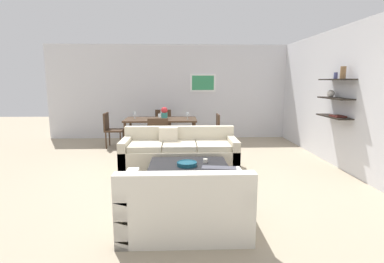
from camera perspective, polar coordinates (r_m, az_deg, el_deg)
The scene contains 18 objects.
ground_plane at distance 5.45m, azimuth -1.43°, elevation -8.16°, with size 18.00×18.00×0.00m, color tan.
back_wall_unit at distance 8.73m, azimuth 0.24°, elevation 7.60°, with size 8.40×0.09×2.70m.
right_wall_shelf_unit at distance 6.56m, azimuth 26.06°, elevation 5.92°, with size 0.34×8.20×2.70m.
sofa_beige at distance 5.69m, azimuth -2.44°, elevation -4.33°, with size 2.17×0.90×0.78m.
loveseat_white at distance 3.42m, azimuth -1.29°, elevation -14.06°, with size 1.41×0.90×0.78m.
coffee_table at distance 4.68m, azimuth -0.68°, elevation -8.76°, with size 1.23×1.04×0.38m.
decorative_bowl at distance 4.59m, azimuth -0.99°, elevation -6.21°, with size 0.31×0.31×0.06m.
candle_jar at distance 4.77m, azimuth 2.58°, elevation -5.64°, with size 0.07×0.07×0.06m, color silver.
dining_table at distance 7.39m, azimuth -6.02°, elevation 1.91°, with size 1.76×0.90×0.75m.
dining_chair_foot at distance 6.57m, azimuth -6.49°, elevation -0.60°, with size 0.44×0.44×0.88m.
dining_chair_head at distance 8.26m, azimuth -5.60°, elevation 1.53°, with size 0.44×0.44×0.88m.
dining_chair_left_far at distance 7.80m, azimuth -15.35°, elevation 0.75°, with size 0.44×0.44×0.88m.
dining_chair_right_near at distance 7.24m, azimuth 4.10°, elevation 0.39°, with size 0.44×0.44×0.88m.
wine_glass_right_near at distance 7.24m, azimuth -0.88°, elevation 3.37°, with size 0.08×0.08×0.17m.
wine_glass_left_far at distance 7.55m, azimuth -10.99°, elevation 3.41°, with size 0.07×0.07×0.17m.
wine_glass_foot at distance 6.98m, azimuth -6.26°, elevation 3.03°, with size 0.07×0.07×0.17m.
wine_glass_head at distance 7.75m, azimuth -5.85°, elevation 3.71°, with size 0.07×0.07×0.17m.
centerpiece_vase at distance 7.34m, azimuth -5.35°, elevation 3.60°, with size 0.16×0.16×0.29m.
Camera 1 is at (-0.06, -5.19, 1.67)m, focal length 27.70 mm.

